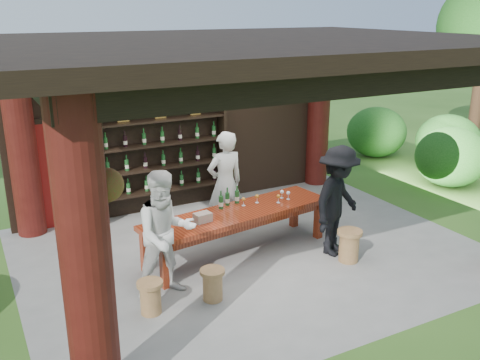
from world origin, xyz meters
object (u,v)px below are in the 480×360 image
wine_shelf (163,156)px  tasting_table (238,218)px  stool_near_left (213,284)px  host (225,183)px  guest_woman (166,234)px  stool_far_left (150,296)px  stool_near_right (349,245)px  guest_man (338,201)px  napkin_basket (203,217)px

wine_shelf → tasting_table: wine_shelf is taller
stool_near_left → host: 2.44m
wine_shelf → guest_woman: 3.30m
wine_shelf → stool_far_left: size_ratio=5.59×
stool_near_right → guest_woman: 3.04m
stool_near_right → tasting_table: bearing=142.8°
wine_shelf → stool_far_left: bearing=-113.2°
stool_far_left → host: host is taller
guest_man → napkin_basket: size_ratio=7.09×
stool_near_right → wine_shelf: bearing=117.7°
napkin_basket → wine_shelf: bearing=83.3°
guest_man → stool_near_left: bearing=163.7°
stool_near_left → guest_woman: size_ratio=0.25×
host → napkin_basket: bearing=45.8°
tasting_table → guest_man: bearing=-27.4°
wine_shelf → guest_woman: bearing=-109.7°
napkin_basket → stool_near_right: bearing=-24.2°
tasting_table → napkin_basket: bearing=-168.4°
guest_man → guest_woman: bearing=153.2°
host → guest_man: size_ratio=1.03×
guest_woman → stool_near_left: bearing=-42.9°
wine_shelf → guest_man: (1.84, -3.15, -0.23)m
wine_shelf → stool_near_left: 3.73m
wine_shelf → guest_woman: size_ratio=1.41×
wine_shelf → host: size_ratio=1.37×
stool_near_right → stool_far_left: bearing=179.8°
stool_near_right → host: (-1.26, 1.95, 0.67)m
stool_near_right → stool_far_left: stool_near_right is taller
tasting_table → guest_man: 1.66m
stool_near_right → napkin_basket: bearing=155.8°
stool_far_left → guest_woman: (0.39, 0.39, 0.67)m
tasting_table → napkin_basket: size_ratio=13.03×
stool_near_left → stool_near_right: size_ratio=0.88×
host → stool_near_right: bearing=120.4°
tasting_table → stool_near_left: (-1.00, -1.16, -0.39)m
guest_man → stool_near_right: bearing=-115.4°
stool_near_left → stool_near_right: (2.46, 0.06, 0.04)m
stool_far_left → guest_man: bearing=5.8°
stool_far_left → guest_man: (3.34, 0.34, 0.67)m
host → guest_man: 2.03m
guest_woman → napkin_basket: 0.99m
wine_shelf → napkin_basket: wine_shelf is taller
wine_shelf → stool_near_right: bearing=-62.3°
wine_shelf → stool_near_right: wine_shelf is taller
stool_near_left → guest_woman: 0.95m
tasting_table → wine_shelf: bearing=99.2°
stool_near_left → host: bearing=59.2°
host → guest_woman: (-1.69, -1.55, -0.03)m
stool_near_right → guest_man: bearing=90.4°
stool_near_left → stool_far_left: bearing=175.1°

